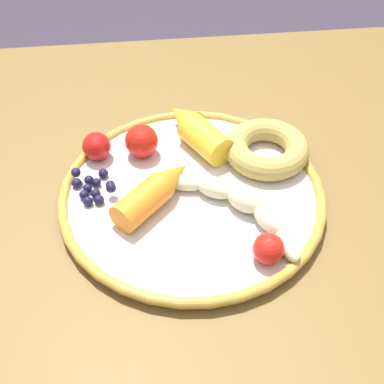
% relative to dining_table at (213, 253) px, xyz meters
% --- Properties ---
extents(dining_table, '(1.25, 0.81, 0.75)m').
position_rel_dining_table_xyz_m(dining_table, '(0.00, 0.00, 0.00)').
color(dining_table, brown).
rests_on(dining_table, ground_plane).
extents(plate, '(0.31, 0.31, 0.02)m').
position_rel_dining_table_xyz_m(plate, '(0.03, -0.02, 0.10)').
color(plate, silver).
rests_on(plate, dining_table).
extents(banana, '(0.13, 0.14, 0.03)m').
position_rel_dining_table_xyz_m(banana, '(-0.02, 0.02, 0.11)').
color(banana, beige).
rests_on(banana, plate).
extents(carrot_orange, '(0.10, 0.10, 0.03)m').
position_rel_dining_table_xyz_m(carrot_orange, '(0.07, -0.01, 0.12)').
color(carrot_orange, orange).
rests_on(carrot_orange, plate).
extents(carrot_yellow, '(0.09, 0.12, 0.04)m').
position_rel_dining_table_xyz_m(carrot_yellow, '(0.01, -0.11, 0.12)').
color(carrot_yellow, yellow).
rests_on(carrot_yellow, plate).
extents(donut, '(0.15, 0.15, 0.03)m').
position_rel_dining_table_xyz_m(donut, '(-0.07, -0.07, 0.11)').
color(donut, tan).
rests_on(donut, plate).
extents(blueberry_pile, '(0.05, 0.06, 0.02)m').
position_rel_dining_table_xyz_m(blueberry_pile, '(0.14, -0.03, 0.11)').
color(blueberry_pile, '#191638').
rests_on(blueberry_pile, plate).
extents(tomato_near, '(0.04, 0.04, 0.04)m').
position_rel_dining_table_xyz_m(tomato_near, '(0.08, -0.09, 0.12)').
color(tomato_near, red).
rests_on(tomato_near, plate).
extents(tomato_mid, '(0.04, 0.04, 0.04)m').
position_rel_dining_table_xyz_m(tomato_mid, '(0.14, -0.09, 0.12)').
color(tomato_mid, red).
rests_on(tomato_mid, plate).
extents(tomato_far, '(0.03, 0.03, 0.03)m').
position_rel_dining_table_xyz_m(tomato_far, '(-0.04, 0.09, 0.12)').
color(tomato_far, red).
rests_on(tomato_far, plate).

